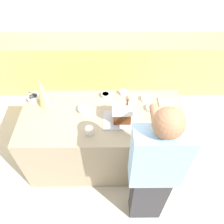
% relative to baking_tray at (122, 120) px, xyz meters
% --- Properties ---
extents(ground_plane, '(12.00, 12.00, 0.00)m').
position_rel_baking_tray_xyz_m(ground_plane, '(-0.22, 0.07, -0.92)').
color(ground_plane, beige).
extents(wall_back, '(8.00, 0.05, 2.60)m').
position_rel_baking_tray_xyz_m(wall_back, '(-0.22, 2.03, 0.38)').
color(wall_back, white).
rests_on(wall_back, ground_plane).
extents(back_cabinet_block, '(6.00, 0.60, 0.95)m').
position_rel_baking_tray_xyz_m(back_cabinet_block, '(-0.22, 1.71, -0.45)').
color(back_cabinet_block, '#DBBC60').
rests_on(back_cabinet_block, ground_plane).
extents(kitchen_island, '(1.90, 0.86, 0.92)m').
position_rel_baking_tray_xyz_m(kitchen_island, '(-0.22, 0.07, -0.46)').
color(kitchen_island, gray).
rests_on(kitchen_island, ground_plane).
extents(baking_tray, '(0.42, 0.29, 0.01)m').
position_rel_baking_tray_xyz_m(baking_tray, '(0.00, 0.00, 0.00)').
color(baking_tray, '#9E9EA8').
rests_on(baking_tray, kitchen_island).
extents(gingerbread_house, '(0.21, 0.16, 0.29)m').
position_rel_baking_tray_xyz_m(gingerbread_house, '(0.00, 0.00, 0.12)').
color(gingerbread_house, '#5B2D14').
rests_on(gingerbread_house, baking_tray).
extents(decorative_tree, '(0.15, 0.15, 0.38)m').
position_rel_baking_tray_xyz_m(decorative_tree, '(-0.90, 0.26, 0.19)').
color(decorative_tree, '#DBD675').
rests_on(decorative_tree, kitchen_island).
extents(candy_bowl_far_right, '(0.12, 0.12, 0.04)m').
position_rel_baking_tray_xyz_m(candy_bowl_far_right, '(0.35, 0.17, 0.02)').
color(candy_bowl_far_right, white).
rests_on(candy_bowl_far_right, kitchen_island).
extents(candy_bowl_beside_tree, '(0.09, 0.09, 0.05)m').
position_rel_baking_tray_xyz_m(candy_bowl_beside_tree, '(0.03, 0.44, 0.02)').
color(candy_bowl_beside_tree, silver).
rests_on(candy_bowl_beside_tree, kitchen_island).
extents(candy_bowl_front_corner, '(0.14, 0.14, 0.05)m').
position_rel_baking_tray_xyz_m(candy_bowl_front_corner, '(-1.07, 0.35, 0.02)').
color(candy_bowl_front_corner, white).
rests_on(candy_bowl_front_corner, kitchen_island).
extents(candy_bowl_near_tray_left, '(0.14, 0.14, 0.05)m').
position_rel_baking_tray_xyz_m(candy_bowl_near_tray_left, '(-0.43, 0.15, 0.02)').
color(candy_bowl_near_tray_left, white).
rests_on(candy_bowl_near_tray_left, kitchen_island).
extents(candy_bowl_near_tray_right, '(0.10, 0.10, 0.04)m').
position_rel_baking_tray_xyz_m(candy_bowl_near_tray_right, '(0.15, 0.33, 0.02)').
color(candy_bowl_near_tray_right, white).
rests_on(candy_bowl_near_tray_right, kitchen_island).
extents(candy_bowl_behind_tray, '(0.10, 0.10, 0.05)m').
position_rel_baking_tray_xyz_m(candy_bowl_behind_tray, '(0.30, 0.32, 0.02)').
color(candy_bowl_behind_tray, white).
rests_on(candy_bowl_behind_tray, kitchen_island).
extents(candy_bowl_center_rear, '(0.10, 0.10, 0.05)m').
position_rel_baking_tray_xyz_m(candy_bowl_center_rear, '(-0.19, 0.39, 0.02)').
color(candy_bowl_center_rear, white).
rests_on(candy_bowl_center_rear, kitchen_island).
extents(cookbook, '(0.24, 0.15, 0.02)m').
position_rel_baking_tray_xyz_m(cookbook, '(0.57, 0.28, 0.01)').
color(cookbook, '#CCB78C').
rests_on(cookbook, kitchen_island).
extents(mug, '(0.08, 0.08, 0.09)m').
position_rel_baking_tray_xyz_m(mug, '(-0.35, -0.17, 0.04)').
color(mug, white).
rests_on(mug, kitchen_island).
extents(person, '(0.46, 0.58, 1.75)m').
position_rel_baking_tray_xyz_m(person, '(0.27, -0.64, -0.01)').
color(person, '#333338').
rests_on(person, ground_plane).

